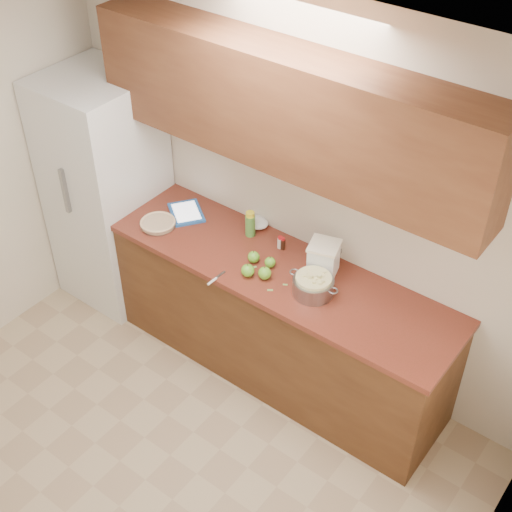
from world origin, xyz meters
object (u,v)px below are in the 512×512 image
Objects in this scene: flour_canister at (324,259)px; tablet at (186,213)px; colander at (313,285)px; pie at (158,223)px.

tablet is at bearing -177.69° from flour_canister.
pie is at bearing -176.63° from colander.
colander is 0.98× the size of tablet.
pie is 1.20m from flour_canister.
pie is at bearing -167.07° from flour_canister.
colander is 1.50× the size of flour_canister.
pie reaches higher than tablet.
colander is 0.21m from flour_canister.
colander is 1.18m from tablet.
colander reaches higher than pie.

